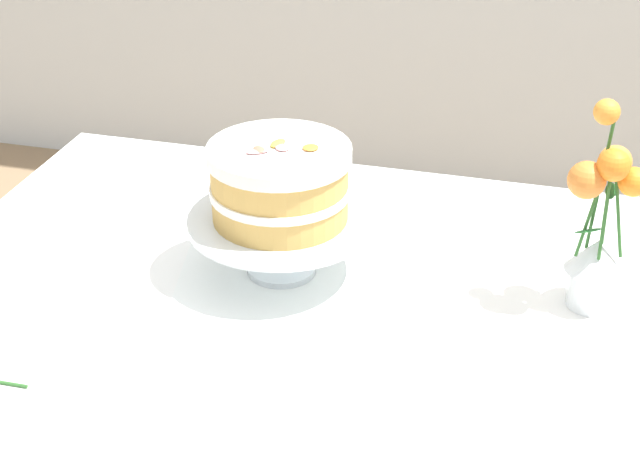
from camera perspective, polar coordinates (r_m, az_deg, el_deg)
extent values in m
cube|color=white|center=(1.48, 1.72, -5.26)|extent=(1.40, 1.00, 0.03)
cylinder|color=brown|center=(2.18, -11.46, -5.15)|extent=(0.06, 0.06, 0.71)
cube|color=white|center=(1.56, -2.25, -2.54)|extent=(0.38, 0.38, 0.00)
cylinder|color=silver|center=(1.55, -2.26, -2.34)|extent=(0.11, 0.11, 0.01)
cylinder|color=silver|center=(1.53, -2.29, -0.98)|extent=(0.03, 0.03, 0.07)
cylinder|color=silver|center=(1.51, -2.32, 0.45)|extent=(0.29, 0.29, 0.01)
cylinder|color=tan|center=(1.50, -2.34, 1.36)|extent=(0.21, 0.21, 0.04)
cylinder|color=white|center=(1.49, -2.36, 2.30)|extent=(0.21, 0.21, 0.01)
cylinder|color=tan|center=(1.47, -2.38, 3.26)|extent=(0.21, 0.21, 0.04)
cylinder|color=white|center=(1.46, -2.41, 4.39)|extent=(0.22, 0.22, 0.02)
ellipsoid|color=pink|center=(1.44, -3.67, 4.52)|extent=(0.04, 0.03, 0.00)
ellipsoid|color=#E56B51|center=(1.44, -3.59, 4.63)|extent=(0.03, 0.03, 0.01)
ellipsoid|color=orange|center=(1.45, -0.56, 4.75)|extent=(0.03, 0.03, 0.01)
ellipsoid|color=pink|center=(1.45, -2.20, 4.75)|extent=(0.03, 0.03, 0.01)
ellipsoid|color=yellow|center=(1.46, -2.47, 5.01)|extent=(0.02, 0.04, 0.01)
cylinder|color=silver|center=(1.52, 15.58, -3.33)|extent=(0.07, 0.07, 0.06)
cone|color=silver|center=(1.49, 15.86, -1.50)|extent=(0.09, 0.09, 0.05)
cylinder|color=#2D6028|center=(1.46, 17.03, 0.56)|extent=(0.03, 0.01, 0.12)
sphere|color=orange|center=(1.43, 17.83, 2.61)|extent=(0.04, 0.04, 0.04)
cylinder|color=#2D6028|center=(1.47, 16.39, 1.22)|extent=(0.01, 0.02, 0.14)
sphere|color=orange|center=(1.44, 16.85, 3.75)|extent=(0.05, 0.05, 0.05)
ellipsoid|color=#236B2D|center=(1.45, 16.62, 2.13)|extent=(0.03, 0.05, 0.02)
cylinder|color=#2D6028|center=(1.44, 16.04, 2.53)|extent=(0.02, 0.01, 0.22)
sphere|color=orange|center=(1.40, 16.41, 6.55)|extent=(0.04, 0.04, 0.04)
cylinder|color=#2D6028|center=(1.45, 15.43, 0.63)|extent=(0.03, 0.02, 0.12)
sphere|color=orange|center=(1.41, 15.31, 2.75)|extent=(0.05, 0.05, 0.05)
ellipsoid|color=#236B2D|center=(1.45, 15.41, -0.12)|extent=(0.05, 0.04, 0.01)
cylinder|color=#2D6028|center=(1.44, 16.33, 0.99)|extent=(0.01, 0.02, 0.15)
sphere|color=orange|center=(1.40, 16.78, 3.57)|extent=(0.05, 0.05, 0.05)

